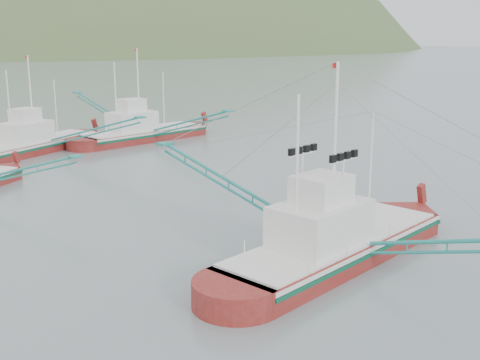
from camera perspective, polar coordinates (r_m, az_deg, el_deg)
ground at (r=36.70m, az=6.02°, el=-6.57°), size 1200.00×1200.00×0.00m
main_boat at (r=34.46m, az=8.98°, el=-4.63°), size 16.97×29.83×12.13m
bg_boat_far at (r=70.16m, az=-18.74°, el=4.42°), size 15.80×26.64×11.33m
bg_boat_right at (r=74.41m, az=-9.29°, el=5.03°), size 16.67×29.43×11.95m
headland_right at (r=525.69m, az=-9.52°, el=12.03°), size 684.00×432.00×306.00m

